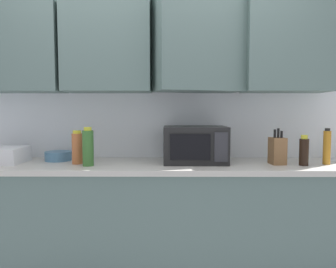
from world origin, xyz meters
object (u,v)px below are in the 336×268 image
Objects in this scene: microwave at (195,144)px; bottle_amber_vinegar at (327,147)px; bowl_ceramic_small at (58,156)px; bottle_soy_dark at (304,151)px; bottle_spice_jar at (77,148)px; bottle_green_oil at (88,147)px; knife_block at (277,151)px.

bottle_amber_vinegar is (0.98, -0.09, -0.01)m from microwave.
bowl_ceramic_small is (-1.09, 0.08, -0.10)m from microwave.
bottle_soy_dark is at bearing -6.51° from bowl_ceramic_small.
microwave is 1.10m from bowl_ceramic_small.
bottle_spice_jar is at bearing -37.45° from bowl_ceramic_small.
bottle_spice_jar is 0.14m from bottle_green_oil.
knife_block is 0.18m from bottle_soy_dark.
bottle_green_oil reaches higher than bottle_soy_dark.
bowl_ceramic_small is at bearing 142.55° from bottle_spice_jar.
bottle_green_oil reaches higher than microwave.
bottle_spice_jar is 1.22× the size of bowl_ceramic_small.
microwave reaches higher than bottle_amber_vinegar.
knife_block is at bearing -5.49° from bowl_ceramic_small.
bottle_amber_vinegar is at bearing -0.71° from knife_block.
bottle_spice_jar is 1.87m from bottle_amber_vinegar.
bottle_spice_jar is (-1.68, 0.06, 0.02)m from bottle_soy_dark.
microwave is 0.62m from knife_block.
bottle_green_oil reaches higher than bowl_ceramic_small.
microwave is 0.80m from bottle_green_oil.
microwave is at bearing 4.53° from bottle_spice_jar.
microwave is 0.98m from bottle_amber_vinegar.
bottle_green_oil is at bearing -176.65° from knife_block.
bowl_ceramic_small is at bearing 174.51° from knife_block.
bowl_ceramic_small is at bearing 175.35° from bottle_amber_vinegar.
bottle_green_oil reaches higher than bottle_spice_jar.
bottle_soy_dark is 0.79× the size of bottle_green_oil.
knife_block is at bearing -7.52° from microwave.
bottle_green_oil is 1.36× the size of bowl_ceramic_small.
bottle_green_oil is (0.11, -0.09, 0.01)m from bottle_spice_jar.
knife_block is 1.71m from bowl_ceramic_small.
bowl_ceramic_small is (-1.70, 0.16, -0.07)m from knife_block.
bottle_soy_dark is 1.08× the size of bowl_ceramic_small.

